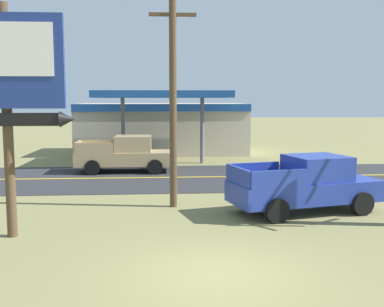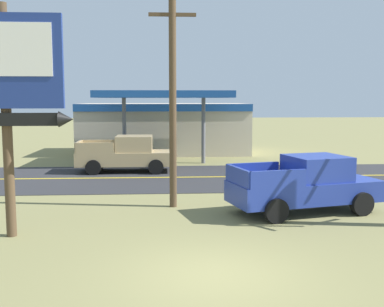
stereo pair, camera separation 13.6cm
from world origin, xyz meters
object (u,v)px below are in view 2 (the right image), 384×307
(utility_pole, at_px, (173,86))
(pickup_blue_parked_on_lawn, at_px, (306,185))
(pickup_tan_on_road, at_px, (127,154))
(motel_sign, at_px, (5,81))
(gas_station, at_px, (164,126))

(utility_pole, height_order, pickup_blue_parked_on_lawn, utility_pole)
(pickup_blue_parked_on_lawn, relative_size, pickup_tan_on_road, 1.06)
(motel_sign, height_order, gas_station, motel_sign)
(motel_sign, bearing_deg, gas_station, 78.13)
(motel_sign, xyz_separation_m, utility_pole, (4.64, 3.53, -0.05))
(motel_sign, distance_m, gas_station, 21.27)
(pickup_blue_parked_on_lawn, height_order, pickup_tan_on_road, same)
(pickup_blue_parked_on_lawn, xyz_separation_m, pickup_tan_on_road, (-6.87, 9.41, 0.00))
(motel_sign, distance_m, pickup_blue_parked_on_lawn, 10.13)
(motel_sign, height_order, utility_pole, utility_pole)
(pickup_blue_parked_on_lawn, distance_m, pickup_tan_on_road, 11.65)
(motel_sign, relative_size, gas_station, 0.54)
(motel_sign, height_order, pickup_blue_parked_on_lawn, motel_sign)
(gas_station, bearing_deg, pickup_tan_on_road, -102.67)
(motel_sign, bearing_deg, utility_pole, 37.22)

